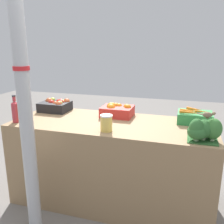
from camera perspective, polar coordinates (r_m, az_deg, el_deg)
name	(u,v)px	position (r m, az deg, el deg)	size (l,w,h in m)	color
ground_plane	(112,198)	(2.69, 0.00, -18.96)	(10.00, 10.00, 0.00)	slate
market_table	(112,162)	(2.49, 0.00, -11.25)	(1.87, 0.76, 0.81)	#937551
support_pole	(22,77)	(1.89, -19.87, 7.56)	(0.12, 0.12, 2.58)	#B7BABF
apple_crate	(56,105)	(2.80, -12.67, 1.54)	(0.31, 0.26, 0.13)	black
orange_crate	(117,110)	(2.53, 1.14, 0.42)	(0.31, 0.26, 0.14)	red
carrot_crate	(195,117)	(2.44, 18.35, -1.09)	(0.31, 0.26, 0.13)	#2D8442
broccoli_pile	(204,130)	(1.99, 20.25, -3.87)	(0.25, 0.22, 0.18)	#2D602D
juice_bottle_ruby	(15,111)	(2.48, -21.24, 0.23)	(0.06, 0.06, 0.26)	#B2333D
juice_bottle_golden	(25,110)	(2.41, -19.20, 0.47)	(0.07, 0.07, 0.30)	gold
pickle_jar	(106,123)	(2.09, -1.30, -2.52)	(0.10, 0.10, 0.14)	#DBBC56
sparrow_bird	(208,115)	(1.95, 21.14, -0.56)	(0.14, 0.04, 0.05)	#4C3D2D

